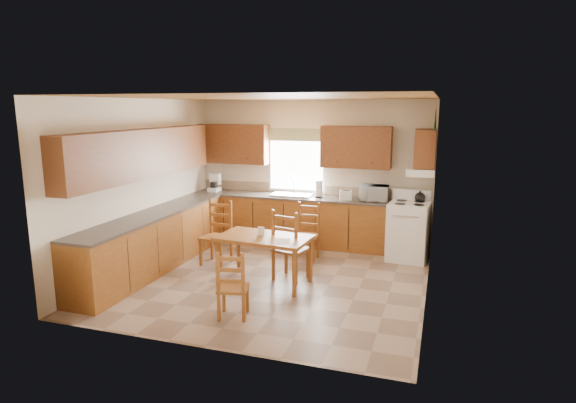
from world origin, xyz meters
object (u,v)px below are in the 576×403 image
(microwave, at_px, (374,193))
(dining_table, at_px, (264,260))
(stove, at_px, (409,232))
(chair_far_left, at_px, (216,233))
(chair_near_right, at_px, (291,245))
(chair_near_left, at_px, (233,284))
(chair_far_right, at_px, (306,232))

(microwave, distance_m, dining_table, 2.61)
(stove, relative_size, chair_far_left, 0.93)
(stove, height_order, chair_near_right, chair_near_right)
(chair_near_left, xyz_separation_m, chair_far_right, (0.24, 2.47, 0.05))
(dining_table, xyz_separation_m, chair_far_right, (0.28, 1.26, 0.12))
(microwave, xyz_separation_m, dining_table, (-1.29, -2.16, -0.70))
(microwave, bearing_deg, chair_near_right, -119.57)
(dining_table, relative_size, chair_near_right, 1.24)
(chair_near_left, bearing_deg, microwave, -123.70)
(microwave, bearing_deg, stove, -29.70)
(stove, xyz_separation_m, chair_near_left, (-1.89, -3.03, -0.05))
(stove, distance_m, dining_table, 2.66)
(microwave, relative_size, chair_near_right, 0.43)
(dining_table, bearing_deg, chair_far_left, 156.55)
(stove, xyz_separation_m, chair_far_left, (-3.01, -1.23, 0.04))
(dining_table, xyz_separation_m, chair_far_left, (-1.07, 0.58, 0.16))
(dining_table, distance_m, chair_far_left, 1.23)
(stove, relative_size, dining_table, 0.72)
(chair_near_left, distance_m, chair_near_right, 1.52)
(chair_near_right, height_order, chair_far_right, chair_near_right)
(dining_table, relative_size, chair_near_left, 1.54)
(chair_near_left, height_order, chair_far_left, chair_far_left)
(chair_near_left, distance_m, chair_far_right, 2.48)
(stove, xyz_separation_m, chair_near_right, (-1.61, -1.53, 0.05))
(stove, xyz_separation_m, microwave, (-0.65, 0.34, 0.58))
(chair_near_left, bearing_deg, dining_table, -101.35)
(chair_near_left, xyz_separation_m, chair_near_right, (0.27, 1.49, 0.10))
(chair_far_left, distance_m, chair_far_right, 1.52)
(chair_near_right, xyz_separation_m, chair_far_right, (-0.04, 0.98, -0.06))
(microwave, relative_size, dining_table, 0.35)
(microwave, height_order, chair_far_left, microwave)
(stove, height_order, chair_far_right, stove)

